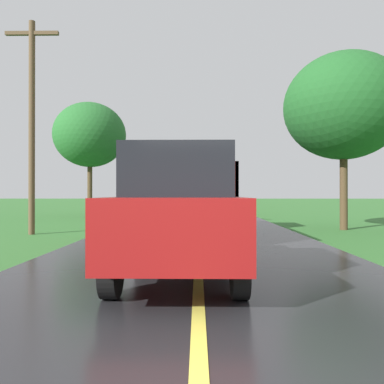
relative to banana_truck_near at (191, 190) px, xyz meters
The scene contains 6 objects.
banana_truck_near is the anchor object (origin of this frame).
banana_truck_far 14.57m from the banana_truck_near, 90.62° to the left, with size 2.38×5.81×2.80m.
utility_pole_roadside 5.74m from the banana_truck_near, behind, with size 1.76×0.20×7.03m.
roadside_tree_near_left 6.67m from the banana_truck_near, 16.95° to the left, with size 4.39×4.39×6.56m.
roadside_tree_mid_right 11.83m from the banana_truck_near, 122.59° to the left, with size 4.19×4.19×6.67m.
following_car 6.61m from the banana_truck_near, 90.51° to the right, with size 1.74×4.10×1.92m.
Camera 1 is at (-0.01, -1.59, 1.34)m, focal length 35.12 mm.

